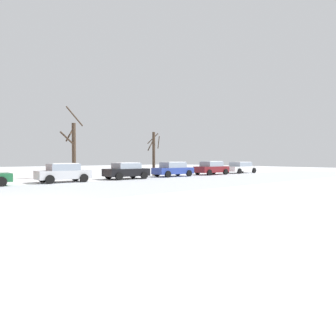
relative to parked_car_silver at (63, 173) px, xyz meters
name	(u,v)px	position (x,y,z in m)	size (l,w,h in m)	color
ground_plane	(19,203)	(-5.14, -9.35, -0.74)	(120.00, 120.00, 0.00)	white
road_surface	(1,194)	(-5.14, -5.52, -0.74)	(80.00, 9.66, 0.00)	silver
parked_car_silver	(63,173)	(0.00, 0.00, 0.00)	(3.90, 2.01, 1.46)	silver
parked_car_black	(126,171)	(5.57, 0.05, 0.00)	(3.87, 2.16, 1.46)	black
parked_car_blue	(173,169)	(11.14, 0.22, 0.01)	(4.24, 2.02, 1.49)	#283D93
parked_car_maroon	(212,168)	(16.71, 0.09, 0.03)	(4.07, 2.08, 1.53)	maroon
parked_car_white	(241,167)	(22.28, 0.27, -0.02)	(4.53, 2.14, 1.41)	white
tree_far_right	(73,148)	(2.29, 3.82, 2.04)	(1.64, 1.82, 6.42)	#423326
tree_far_mid	(154,153)	(10.57, 2.72, 1.69)	(1.46, 1.61, 4.61)	#423326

